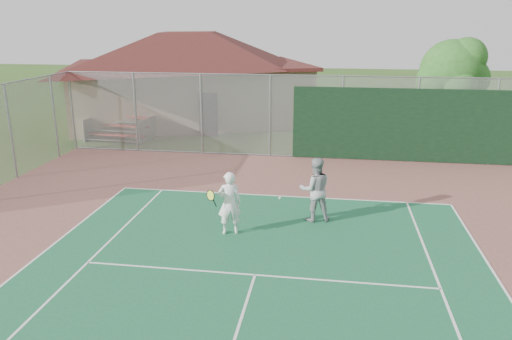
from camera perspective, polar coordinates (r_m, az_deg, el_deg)
The scene contains 7 objects.
back_fence at distance 21.16m, azimuth 10.02°, elevation 5.59°, with size 20.08×0.11×3.53m.
side_fence_left at distance 20.37m, azimuth -26.23°, elevation 3.93°, with size 0.08×9.00×3.50m.
clubhouse at distance 29.70m, azimuth -7.59°, elevation 11.51°, with size 16.26×13.50×6.01m.
bleachers at distance 25.51m, azimuth -15.31°, elevation 4.63°, with size 3.02×1.96×1.10m.
tree at distance 25.98m, azimuth 21.61°, elevation 10.23°, with size 3.54×3.35×4.94m.
player_white_front at distance 13.57m, azimuth -3.08°, elevation -3.86°, with size 0.97×0.72×1.77m.
player_grey_back at distance 14.53m, azimuth 6.77°, elevation -2.29°, with size 1.07×0.92×1.90m.
Camera 1 is at (1.59, -3.80, 5.64)m, focal length 35.00 mm.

